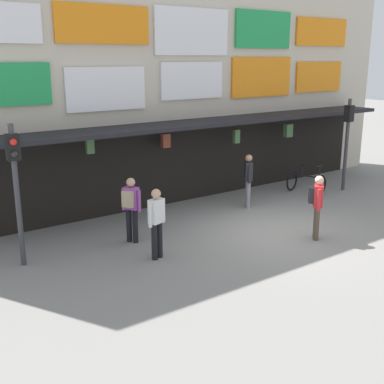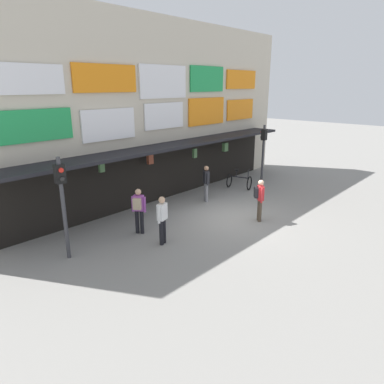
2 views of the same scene
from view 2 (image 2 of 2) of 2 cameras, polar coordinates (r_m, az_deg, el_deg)
name	(u,v)px [view 2 (image 2 of 2)]	position (r m, az deg, el deg)	size (l,w,h in m)	color
ground_plane	(233,218)	(14.32, 6.76, -4.21)	(80.00, 80.00, 0.00)	gray
shopfront	(155,113)	(16.45, -6.06, 12.79)	(18.00, 2.60, 8.00)	beige
traffic_light_near	(62,192)	(10.98, -20.49, -0.05)	(0.30, 0.33, 3.20)	#38383D
traffic_light_far	(263,145)	(18.81, 11.58, 7.48)	(0.30, 0.34, 3.20)	#38383D
bicycle_parked	(239,181)	(18.25, 7.73, 1.76)	(0.99, 1.30, 1.05)	black
pedestrian_in_black	(139,208)	(12.57, -8.72, -2.58)	(0.47, 0.48, 1.68)	black
pedestrian_in_white	(260,197)	(13.84, 11.00, -0.84)	(0.47, 0.47, 1.68)	brown
pedestrian_in_purple	(206,181)	(15.95, 2.33, 1.73)	(0.38, 0.46, 1.68)	gray
pedestrian_in_green	(162,218)	(11.67, -4.88, -4.19)	(0.51, 0.32, 1.68)	black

